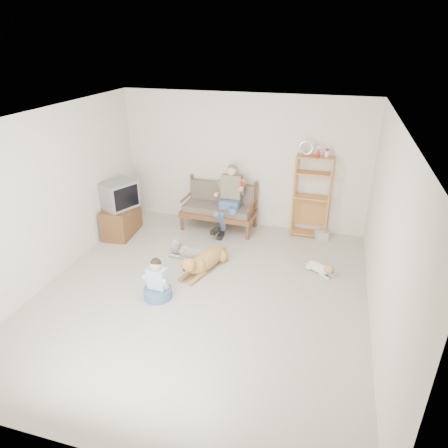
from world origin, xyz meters
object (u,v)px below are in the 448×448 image
(loveseat, at_px, (219,206))
(etagere, at_px, (311,196))
(tv_stand, at_px, (121,220))
(golden_retriever, at_px, (203,261))

(loveseat, bearing_deg, etagere, 6.81)
(tv_stand, height_order, golden_retriever, tv_stand)
(loveseat, height_order, etagere, etagere)
(loveseat, relative_size, golden_retriever, 1.14)
(loveseat, xyz_separation_m, golden_retriever, (0.21, -1.71, -0.32))
(golden_retriever, bearing_deg, etagere, 66.47)
(tv_stand, xyz_separation_m, golden_retriever, (2.03, -0.88, -0.13))
(etagere, relative_size, tv_stand, 2.05)
(tv_stand, bearing_deg, golden_retriever, -27.73)
(etagere, xyz_separation_m, golden_retriever, (-1.61, -1.85, -0.67))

